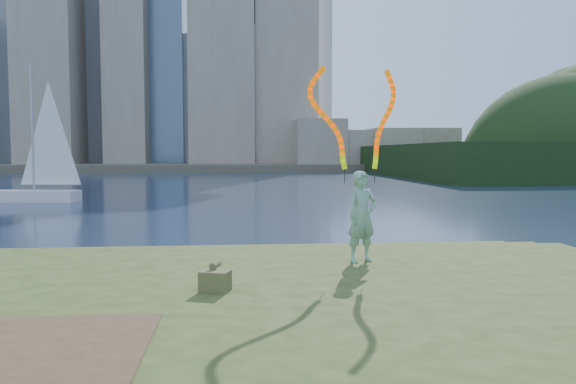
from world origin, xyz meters
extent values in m
plane|color=#19263F|center=(0.00, 0.00, 0.00)|extent=(320.00, 320.00, 0.00)
cube|color=#334117|center=(0.00, -2.50, 0.15)|extent=(20.00, 18.00, 0.30)
cube|color=#334117|center=(0.00, -2.20, 0.40)|extent=(17.00, 15.00, 0.30)
cube|color=#334117|center=(0.00, -2.00, 0.65)|extent=(14.00, 12.00, 0.30)
cube|color=#4F493A|center=(0.00, 95.00, 0.60)|extent=(320.00, 40.00, 1.20)
cylinder|color=silver|center=(18.00, 102.00, 30.20)|extent=(2.80, 2.80, 58.00)
imported|color=#1E7148|center=(2.91, 1.68, 1.71)|extent=(0.78, 0.66, 1.82)
cylinder|color=black|center=(2.55, 1.67, 2.53)|extent=(0.02, 0.02, 0.30)
cylinder|color=black|center=(3.22, 1.94, 2.53)|extent=(0.02, 0.02, 0.30)
cube|color=#4E532B|center=(0.06, -0.50, 0.96)|extent=(0.53, 0.43, 0.33)
cylinder|color=#4E532B|center=(0.06, -0.28, 1.18)|extent=(0.20, 0.33, 0.11)
cube|color=silver|center=(-11.95, 26.28, 0.31)|extent=(5.43, 2.40, 0.73)
cylinder|color=gray|center=(-11.95, 26.28, 4.40)|extent=(0.15, 0.15, 7.97)
camera|label=1|loc=(0.41, -9.29, 2.99)|focal=35.00mm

